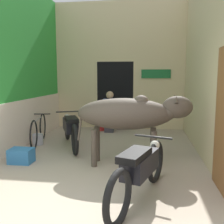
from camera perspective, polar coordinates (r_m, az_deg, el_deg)
The scene contains 12 objects.
ground_plane at distance 3.40m, azimuth -9.79°, elevation -21.79°, with size 30.00×30.00×0.00m, color tan.
wall_left_shopfront at distance 6.31m, azimuth -21.20°, elevation 9.52°, with size 0.25×5.46×3.96m.
wall_back_with_doorway at distance 8.58m, azimuth 1.43°, elevation 7.58°, with size 4.06×0.93×3.96m.
wall_right_with_door at distance 5.62m, azimuth 20.43°, elevation 10.24°, with size 0.22×5.46×3.96m.
cow at distance 4.85m, azimuth 4.11°, elevation -0.51°, with size 2.14×0.66×1.35m.
motorcycle_near at distance 3.59m, azimuth 6.15°, elevation -12.13°, with size 0.82×1.98×0.78m.
motorcycle_far at distance 6.29m, azimuth -9.03°, elevation -3.45°, with size 0.97×1.96×0.78m.
bicycle at distance 6.70m, azimuth -15.68°, elevation -3.78°, with size 0.50×1.71×0.71m.
shopkeeper_seated at distance 7.84m, azimuth -0.51°, elevation 0.34°, with size 0.38×0.34×1.22m.
plastic_stool at distance 8.10m, azimuth -2.61°, elevation -2.51°, with size 0.37×0.37×0.40m.
crate at distance 5.43m, azimuth -19.15°, elevation -8.99°, with size 0.44×0.32×0.28m.
bucket at distance 6.70m, azimuth -15.85°, elevation -5.75°, with size 0.26×0.26×0.26m.
Camera 1 is at (0.93, -2.80, 1.68)m, focal length 42.00 mm.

